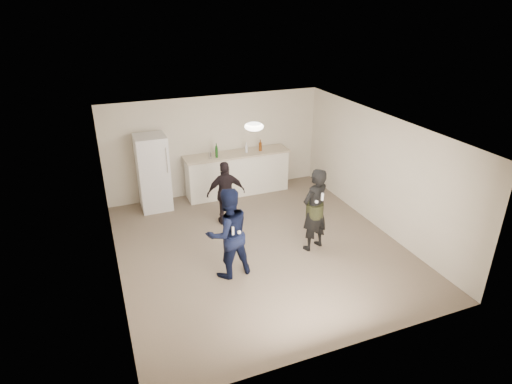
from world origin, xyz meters
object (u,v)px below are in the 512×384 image
object	(u,v)px
woman	(315,210)
spectator	(226,193)
counter	(237,174)
shaker	(210,155)
fridge	(153,173)
man	(228,233)

from	to	relation	value
woman	spectator	size ratio (longest dim) A/B	1.18
counter	shaker	distance (m)	0.99
woman	fridge	bearing A→B (deg)	-66.95
counter	spectator	xyz separation A→B (m)	(-0.76, -1.43, 0.20)
spectator	fridge	bearing A→B (deg)	-39.11
woman	counter	bearing A→B (deg)	-98.41
man	spectator	xyz separation A→B (m)	(0.56, 1.88, -0.12)
counter	man	bearing A→B (deg)	-111.82
counter	woman	bearing A→B (deg)	-80.19
shaker	woman	bearing A→B (deg)	-66.72
shaker	spectator	xyz separation A→B (m)	(-0.03, -1.29, -0.45)
shaker	man	world-z (taller)	man
man	spectator	world-z (taller)	man
counter	man	size ratio (longest dim) A/B	1.52
fridge	counter	bearing A→B (deg)	1.90
fridge	man	size ratio (longest dim) A/B	1.06
shaker	fridge	bearing A→B (deg)	177.07
man	spectator	bearing A→B (deg)	-114.56
counter	woman	size ratio (longest dim) A/B	1.52
spectator	counter	bearing A→B (deg)	-111.95
shaker	spectator	distance (m)	1.36
man	spectator	size ratio (longest dim) A/B	1.17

